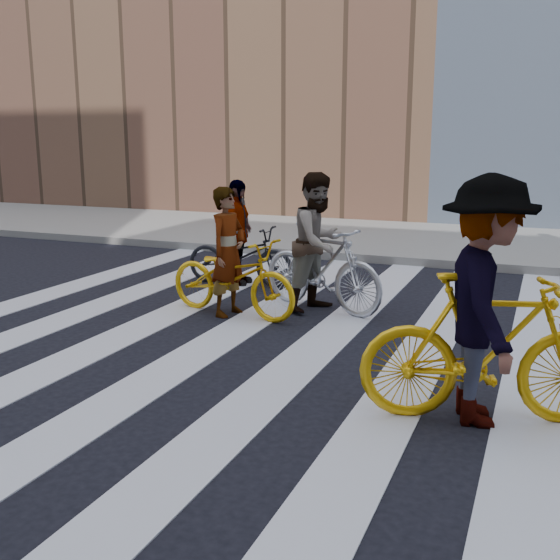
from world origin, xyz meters
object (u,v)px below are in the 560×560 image
Objects in this scene: bike_yellow_left at (232,277)px; rider_left at (228,252)px; bike_dark_rear at (240,256)px; rider_mid at (318,242)px; bike_silver_mid at (322,267)px; bike_yellow_right at (489,349)px; rider_rear at (237,233)px; rider_right at (485,301)px.

rider_left is (-0.05, 0.00, 0.32)m from bike_yellow_left.
rider_left is (0.62, -1.63, 0.36)m from bike_dark_rear.
bike_yellow_left is at bearing -158.81° from bike_dark_rear.
bike_silver_mid is at bearing -69.96° from rider_mid.
rider_rear is at bearing 31.33° from bike_yellow_right.
rider_mid reaches higher than bike_yellow_left.
rider_mid is at bearing 24.20° from rider_right.
rider_rear is (-0.05, 0.00, 0.35)m from bike_dark_rear.
rider_right is (2.28, -2.79, 0.41)m from bike_silver_mid.
rider_left is (-1.02, -0.67, 0.24)m from bike_silver_mid.
rider_right reaches higher than bike_silver_mid.
bike_yellow_right is at bearing -111.32° from rider_left.
rider_rear is at bearing 33.39° from rider_left.
rider_mid is 0.91× the size of rider_right.
bike_yellow_left is 1.05× the size of rider_mid.
bike_dark_rear is at bearing 30.97° from bike_yellow_right.
bike_yellow_right is (2.33, -2.79, 0.03)m from bike_silver_mid.
rider_mid is 1.12× the size of rider_rear.
bike_yellow_left is 3.91m from rider_right.
rider_right is at bearing -111.71° from rider_left.
rider_right is at bearing -134.93° from bike_dark_rear.
rider_right is at bearing 74.29° from bike_yellow_right.
rider_rear reaches higher than bike_yellow_right.
rider_mid is (0.92, 0.67, 0.40)m from bike_yellow_left.
bike_yellow_right is at bearing -105.71° from rider_right.
bike_dark_rear is 0.96× the size of rider_mid.
bike_silver_mid is 0.33m from rider_mid.
bike_yellow_left is 1.09× the size of bike_dark_rear.
rider_left is at bearing -160.32° from bike_dark_rear.
rider_left is 1.18m from rider_mid.
rider_rear reaches higher than bike_silver_mid.
bike_yellow_left is 0.94× the size of bike_yellow_right.
bike_yellow_left is 1.77m from bike_dark_rear.
rider_left is 1.77m from rider_rear.
bike_silver_mid reaches higher than bike_dark_rear.
rider_mid is at bearing -43.05° from bike_yellow_left.
bike_yellow_left is at bearing -79.05° from rider_left.
bike_silver_mid is 1.91m from bike_dark_rear.
bike_dark_rear is at bearing 33.39° from bike_yellow_left.
rider_left reaches higher than bike_silver_mid.
rider_mid is 1.91m from rider_rear.
bike_yellow_left reaches higher than bike_dark_rear.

